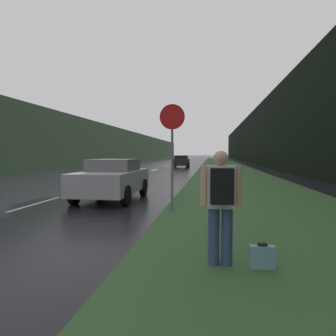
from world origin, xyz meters
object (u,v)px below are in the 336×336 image
at_px(stop_sign, 172,145).
at_px(hitchhiker_with_backpack, 221,201).
at_px(suitcase, 262,257).
at_px(car_passing_near, 112,179).
at_px(car_passing_far, 181,161).

bearing_deg(stop_sign, hitchhiker_with_backpack, -73.08).
height_order(suitcase, car_passing_near, car_passing_near).
height_order(stop_sign, suitcase, stop_sign).
xyz_separation_m(hitchhiker_with_backpack, car_passing_near, (-3.72, 6.07, -0.23)).
xyz_separation_m(suitcase, car_passing_near, (-4.31, 6.10, 0.57)).
bearing_deg(suitcase, car_passing_far, 94.88).
bearing_deg(hitchhiker_with_backpack, car_passing_far, 93.81).
height_order(stop_sign, hitchhiker_with_backpack, stop_sign).
relative_size(hitchhiker_with_backpack, suitcase, 4.39).
bearing_deg(car_passing_far, hitchhiker_with_backpack, 96.82).
relative_size(stop_sign, hitchhiker_with_backpack, 1.80).
height_order(hitchhiker_with_backpack, car_passing_far, hitchhiker_with_backpack).
height_order(car_passing_near, car_passing_far, car_passing_near).
bearing_deg(hitchhiker_with_backpack, suitcase, -5.72).
distance_m(hitchhiker_with_backpack, car_passing_far, 31.29).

